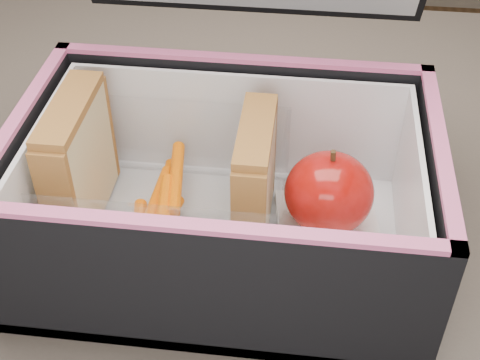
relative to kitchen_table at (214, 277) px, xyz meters
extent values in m
cube|color=brown|center=(0.00, 0.00, 0.08)|extent=(1.20, 0.80, 0.03)
cube|color=tan|center=(-0.10, -0.04, 0.16)|extent=(0.01, 0.09, 0.10)
cube|color=#DC7586|center=(-0.10, -0.04, 0.15)|extent=(0.01, 0.09, 0.09)
cube|color=tan|center=(-0.09, -0.04, 0.16)|extent=(0.01, 0.09, 0.10)
cube|color=brown|center=(-0.10, -0.04, 0.21)|extent=(0.03, 0.09, 0.01)
cube|color=tan|center=(0.03, -0.04, 0.15)|extent=(0.01, 0.09, 0.09)
cube|color=#DC7586|center=(0.04, -0.04, 0.15)|extent=(0.01, 0.08, 0.08)
cube|color=tan|center=(0.05, -0.04, 0.15)|extent=(0.01, 0.09, 0.09)
cube|color=brown|center=(0.04, -0.04, 0.20)|extent=(0.02, 0.09, 0.01)
cylinder|color=#E95104|center=(-0.03, -0.06, 0.11)|extent=(0.03, 0.08, 0.01)
cylinder|color=#E95104|center=(-0.04, -0.04, 0.12)|extent=(0.01, 0.08, 0.01)
cylinder|color=#E95104|center=(-0.02, -0.02, 0.14)|extent=(0.02, 0.08, 0.01)
cylinder|color=#E95104|center=(-0.04, -0.02, 0.11)|extent=(0.02, 0.08, 0.01)
cylinder|color=#E95104|center=(-0.03, -0.05, 0.12)|extent=(0.01, 0.08, 0.01)
cylinder|color=#E95104|center=(-0.03, -0.06, 0.14)|extent=(0.02, 0.08, 0.01)
cylinder|color=#E95104|center=(-0.05, -0.07, 0.11)|extent=(0.03, 0.08, 0.01)
cube|color=white|center=(0.10, -0.03, 0.11)|extent=(0.09, 0.09, 0.01)
ellipsoid|color=#8C0800|center=(0.10, -0.03, 0.14)|extent=(0.09, 0.09, 0.06)
cylinder|color=#432E18|center=(0.10, -0.03, 0.18)|extent=(0.01, 0.01, 0.01)
camera|label=1|loc=(0.07, -0.41, 0.48)|focal=50.00mm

